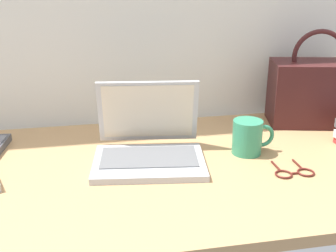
{
  "coord_description": "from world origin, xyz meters",
  "views": [
    {
      "loc": [
        -0.25,
        -1.06,
        0.56
      ],
      "look_at": [
        -0.05,
        0.0,
        0.15
      ],
      "focal_mm": 45.48,
      "sensor_mm": 36.0,
      "label": 1
    }
  ],
  "objects_px": {
    "handbag": "(315,91)",
    "coffee_mug": "(248,137)",
    "laptop": "(149,144)",
    "eyeglasses": "(294,173)"
  },
  "relations": [
    {
      "from": "handbag",
      "to": "coffee_mug",
      "type": "bearing_deg",
      "value": -146.93
    },
    {
      "from": "laptop",
      "to": "coffee_mug",
      "type": "xyz_separation_m",
      "value": [
        0.3,
        -0.02,
        0.01
      ]
    },
    {
      "from": "laptop",
      "to": "eyeglasses",
      "type": "relative_size",
      "value": 3.03
    },
    {
      "from": "coffee_mug",
      "to": "eyeglasses",
      "type": "distance_m",
      "value": 0.18
    },
    {
      "from": "coffee_mug",
      "to": "eyeglasses",
      "type": "xyz_separation_m",
      "value": [
        0.08,
        -0.15,
        -0.05
      ]
    },
    {
      "from": "coffee_mug",
      "to": "handbag",
      "type": "bearing_deg",
      "value": 33.07
    },
    {
      "from": "laptop",
      "to": "coffee_mug",
      "type": "height_order",
      "value": "laptop"
    },
    {
      "from": "handbag",
      "to": "laptop",
      "type": "bearing_deg",
      "value": -162.68
    },
    {
      "from": "eyeglasses",
      "to": "handbag",
      "type": "xyz_separation_m",
      "value": [
        0.24,
        0.36,
        0.11
      ]
    },
    {
      "from": "laptop",
      "to": "eyeglasses",
      "type": "height_order",
      "value": "laptop"
    }
  ]
}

